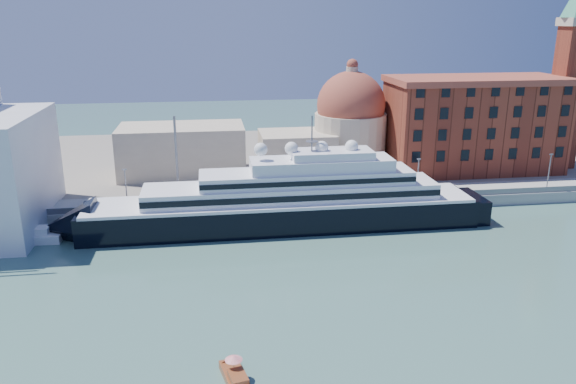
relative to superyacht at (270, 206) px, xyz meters
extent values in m
plane|color=#3B665F|center=(2.47, -23.00, -4.36)|extent=(400.00, 400.00, 0.00)
cube|color=gray|center=(2.47, 11.00, -3.11)|extent=(180.00, 10.00, 2.50)
cube|color=slate|center=(2.47, 52.00, -3.36)|extent=(260.00, 72.00, 2.00)
cube|color=slate|center=(2.47, 6.50, -1.26)|extent=(180.00, 0.10, 1.20)
cube|color=black|center=(2.30, 0.00, -2.25)|extent=(75.01, 11.54, 6.25)
cone|color=black|center=(-37.13, 0.00, -2.25)|extent=(9.62, 11.54, 11.54)
cube|color=black|center=(39.81, 0.00, -2.44)|extent=(5.77, 10.58, 5.77)
cube|color=white|center=(2.30, 0.00, 1.12)|extent=(73.09, 11.73, 0.58)
cube|color=white|center=(4.23, 0.00, 2.85)|extent=(55.78, 9.62, 2.89)
cube|color=black|center=(4.23, -4.80, 2.85)|extent=(55.78, 0.15, 1.15)
cube|color=white|center=(7.11, 0.00, 5.54)|extent=(40.39, 8.66, 2.50)
cube|color=white|center=(10.00, 0.00, 7.94)|extent=(26.93, 7.69, 2.31)
cube|color=white|center=(11.92, 0.00, 9.87)|extent=(15.39, 6.73, 1.54)
cylinder|color=slate|center=(8.07, 0.00, 13.91)|extent=(0.29, 0.29, 6.73)
sphere|color=white|center=(-1.54, 0.00, 11.21)|extent=(2.50, 2.50, 2.50)
sphere|color=white|center=(4.23, 0.00, 11.21)|extent=(2.50, 2.50, 2.50)
sphere|color=white|center=(10.00, 0.00, 11.21)|extent=(2.50, 2.50, 2.50)
sphere|color=white|center=(15.77, 0.00, 11.21)|extent=(2.50, 2.50, 2.50)
cube|color=white|center=(-44.68, -0.82, -3.72)|extent=(13.11, 4.73, 1.73)
cube|color=white|center=(-42.52, -0.89, -2.31)|extent=(4.41, 2.84, 1.30)
cube|color=brown|center=(-9.14, -47.51, -3.97)|extent=(3.58, 7.01, 1.12)
cube|color=brown|center=(-8.91, -48.60, -3.03)|extent=(2.33, 3.10, 0.89)
cylinder|color=slate|center=(-9.26, -46.97, -2.58)|extent=(0.07, 0.07, 1.78)
cone|color=red|center=(-9.26, -46.97, -1.58)|extent=(2.01, 2.01, 0.45)
cube|color=brown|center=(54.47, 29.00, 8.64)|extent=(42.00, 18.00, 22.00)
cube|color=brown|center=(54.47, 29.00, 20.14)|extent=(43.00, 19.00, 1.50)
cube|color=brown|center=(78.47, 29.00, 15.14)|extent=(6.00, 6.00, 35.00)
cylinder|color=beige|center=(24.47, 35.00, 4.64)|extent=(18.00, 18.00, 14.00)
sphere|color=brown|center=(24.47, 35.00, 13.64)|extent=(17.00, 17.00, 17.00)
cylinder|color=beige|center=(24.47, 35.00, 21.64)|extent=(3.00, 3.00, 3.00)
cube|color=beige|center=(10.47, 33.00, 2.64)|extent=(18.00, 14.00, 10.00)
cube|color=beige|center=(-17.53, 35.00, 3.64)|extent=(30.00, 16.00, 12.00)
cylinder|color=slate|center=(-27.53, 8.00, 2.14)|extent=(0.24, 0.24, 8.00)
cube|color=slate|center=(-27.53, 8.00, 6.24)|extent=(0.80, 0.30, 0.25)
cylinder|color=slate|center=(2.47, 8.00, 2.14)|extent=(0.24, 0.24, 8.00)
cube|color=slate|center=(2.47, 8.00, 6.24)|extent=(0.80, 0.30, 0.25)
cylinder|color=slate|center=(32.47, 8.00, 2.14)|extent=(0.24, 0.24, 8.00)
cube|color=slate|center=(32.47, 8.00, 6.24)|extent=(0.80, 0.30, 0.25)
cylinder|color=slate|center=(62.47, 8.00, 2.14)|extent=(0.24, 0.24, 8.00)
cube|color=slate|center=(62.47, 8.00, 6.24)|extent=(0.80, 0.30, 0.25)
cylinder|color=slate|center=(-17.53, 10.00, 7.14)|extent=(0.50, 0.50, 18.00)
camera|label=1|loc=(-10.94, -101.18, 34.44)|focal=35.00mm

